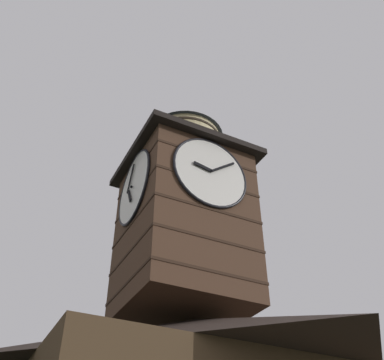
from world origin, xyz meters
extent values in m
pyramid|color=#2D231E|center=(-0.11, -0.22, 5.72)|extent=(11.01, 10.54, 2.35)
cube|color=#4C3323|center=(0.34, -0.16, 9.91)|extent=(4.04, 4.04, 6.02)
cube|color=#352318|center=(0.34, -0.16, 7.62)|extent=(4.08, 4.08, 0.10)
cube|color=#352318|center=(0.34, -0.16, 8.75)|extent=(4.08, 4.08, 0.10)
cube|color=#352318|center=(0.34, -0.16, 9.88)|extent=(4.08, 4.08, 0.10)
cube|color=#352318|center=(0.34, -0.16, 11.01)|extent=(4.08, 4.08, 0.10)
cube|color=#352318|center=(0.34, -0.16, 12.14)|extent=(4.08, 4.08, 0.10)
cylinder|color=white|center=(0.34, 1.89, 11.39)|extent=(2.84, 0.10, 2.84)
torus|color=black|center=(0.34, 1.92, 11.39)|extent=(2.94, 0.10, 2.94)
cube|color=black|center=(0.69, 1.99, 11.46)|extent=(0.72, 0.04, 0.25)
cube|color=black|center=(-0.13, 1.99, 11.74)|extent=(0.99, 0.04, 0.75)
sphere|color=black|center=(0.34, 2.00, 11.39)|extent=(0.10, 0.10, 0.10)
cylinder|color=white|center=(2.40, -0.16, 11.39)|extent=(0.10, 2.84, 2.84)
torus|color=black|center=(2.42, -0.16, 11.39)|extent=(0.10, 2.94, 2.94)
cube|color=black|center=(2.50, -0.32, 11.08)|extent=(0.04, 0.43, 0.69)
cube|color=black|center=(2.50, -0.39, 11.93)|extent=(0.04, 0.54, 1.10)
sphere|color=black|center=(2.51, -0.16, 11.39)|extent=(0.10, 0.10, 0.10)
cube|color=black|center=(0.34, -0.16, 13.04)|extent=(4.74, 4.74, 0.25)
cylinder|color=#D1BC84|center=(0.34, -0.16, 13.93)|extent=(2.90, 2.90, 1.52)
cylinder|color=#2D2319|center=(0.34, -0.16, 13.42)|extent=(2.96, 2.96, 0.10)
cylinder|color=#2D2319|center=(0.34, -0.16, 13.93)|extent=(2.96, 2.96, 0.10)
cylinder|color=#2D2319|center=(0.34, -0.16, 14.44)|extent=(2.96, 2.96, 0.10)
cone|color=#384251|center=(0.34, -0.16, 15.35)|extent=(3.20, 3.20, 1.33)
sphere|color=#2D3847|center=(0.34, -0.16, 16.12)|extent=(0.16, 0.16, 0.16)
cone|color=#19351B|center=(-1.58, -7.01, 7.67)|extent=(4.78, 4.78, 5.05)
cone|color=#16321F|center=(-1.58, -7.01, 10.17)|extent=(3.79, 3.79, 4.18)
cone|color=#1B381E|center=(-1.58, -7.01, 13.48)|extent=(2.80, 2.80, 4.91)
cone|color=#18321A|center=(-1.58, -7.01, 16.01)|extent=(1.82, 1.82, 4.09)
ellipsoid|color=black|center=(-4.40, -2.84, 17.59)|extent=(0.13, 0.21, 0.11)
cube|color=black|center=(-4.25, -2.82, 17.59)|extent=(0.29, 0.17, 0.14)
cube|color=black|center=(-4.54, -2.85, 17.59)|extent=(0.29, 0.17, 0.14)
camera|label=1|loc=(6.81, 13.20, 1.29)|focal=43.94mm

